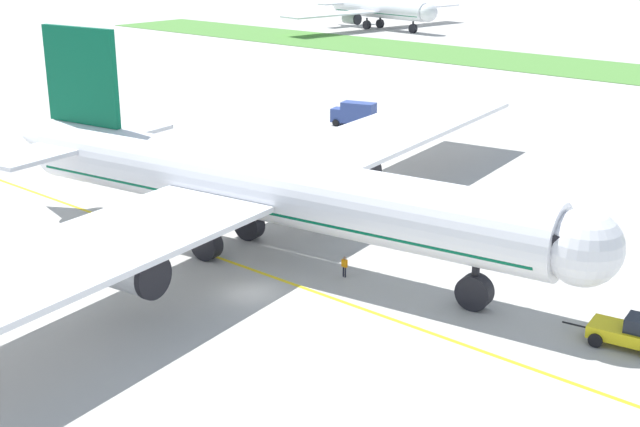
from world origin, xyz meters
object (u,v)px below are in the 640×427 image
object	(u,v)px
airliner_foreground	(256,187)
pushback_tug	(630,332)
parked_airliner_far_left	(379,9)
ground_crew_wingwalker_port	(344,265)
service_truck_fuel_bowser	(355,114)

from	to	relation	value
airliner_foreground	pushback_tug	world-z (taller)	airliner_foreground
airliner_foreground	parked_airliner_far_left	xyz separation A→B (m)	(-94.42, 139.19, -0.54)
airliner_foreground	ground_crew_wingwalker_port	xyz separation A→B (m)	(8.10, 1.20, -4.79)
airliner_foreground	ground_crew_wingwalker_port	distance (m)	9.48
airliner_foreground	ground_crew_wingwalker_port	bearing A→B (deg)	8.45
service_truck_fuel_bowser	parked_airliner_far_left	xyz separation A→B (m)	(-70.18, 96.87, 3.53)
ground_crew_wingwalker_port	service_truck_fuel_bowser	size ratio (longest dim) A/B	0.26
pushback_tug	airliner_foreground	bearing A→B (deg)	-171.65
pushback_tug	parked_airliner_far_left	xyz separation A→B (m)	(-123.14, 134.98, 4.25)
ground_crew_wingwalker_port	service_truck_fuel_bowser	xyz separation A→B (m)	(-32.34, 41.12, 0.72)
airliner_foreground	service_truck_fuel_bowser	world-z (taller)	airliner_foreground
pushback_tug	parked_airliner_far_left	bearing A→B (deg)	132.37
pushback_tug	ground_crew_wingwalker_port	bearing A→B (deg)	-171.69
airliner_foreground	pushback_tug	size ratio (longest dim) A/B	13.85
ground_crew_wingwalker_port	parked_airliner_far_left	xyz separation A→B (m)	(-102.52, 137.99, 4.25)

